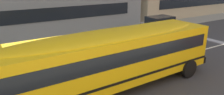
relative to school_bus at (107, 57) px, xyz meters
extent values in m
plane|color=#38383D|center=(-2.63, 1.25, -1.58)|extent=(400.00, 400.00, 0.00)
cube|color=gray|center=(-2.63, 8.88, -1.57)|extent=(120.00, 3.00, 0.01)
cube|color=silver|center=(-2.63, 1.25, -1.58)|extent=(110.00, 0.16, 0.01)
cube|color=yellow|center=(0.23, 0.00, -0.10)|extent=(10.19, 2.51, 2.03)
cube|color=black|center=(5.38, 0.11, -0.95)|extent=(0.23, 2.31, 0.33)
cube|color=black|center=(0.23, 0.00, 0.26)|extent=(9.58, 2.54, 0.59)
cube|color=black|center=(0.23, 0.00, -0.70)|extent=(10.21, 2.54, 0.11)
ellipsoid|color=yellow|center=(0.23, 0.00, 0.91)|extent=(9.78, 2.32, 0.33)
cylinder|color=red|center=(-3.04, 1.26, -0.20)|extent=(0.41, 0.41, 0.03)
cylinder|color=black|center=(-3.65, 1.08, -1.12)|extent=(0.93, 0.28, 0.92)
cylinder|color=black|center=(4.11, -1.07, -1.12)|extent=(0.93, 0.28, 0.92)
cylinder|color=black|center=(4.06, 1.23, -1.12)|extent=(0.93, 0.28, 0.92)
cube|color=silver|center=(9.09, 5.99, -0.93)|extent=(3.91, 1.72, 0.70)
cube|color=black|center=(8.94, 5.99, -0.26)|extent=(2.21, 1.57, 0.64)
cylinder|color=black|center=(10.38, 6.84, -1.28)|extent=(0.60, 0.18, 0.60)
cylinder|color=black|center=(10.39, 5.14, -1.28)|extent=(0.60, 0.18, 0.60)
cylinder|color=black|center=(7.78, 6.83, -1.28)|extent=(0.60, 0.18, 0.60)
cylinder|color=black|center=(7.79, 5.13, -1.28)|extent=(0.60, 0.18, 0.60)
cube|color=black|center=(-0.60, 10.36, 0.34)|extent=(18.47, 0.04, 1.10)
cube|color=black|center=(22.05, 10.36, 0.34)|extent=(17.95, 0.04, 1.10)
camera|label=1|loc=(-4.42, -7.38, 3.19)|focal=34.36mm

